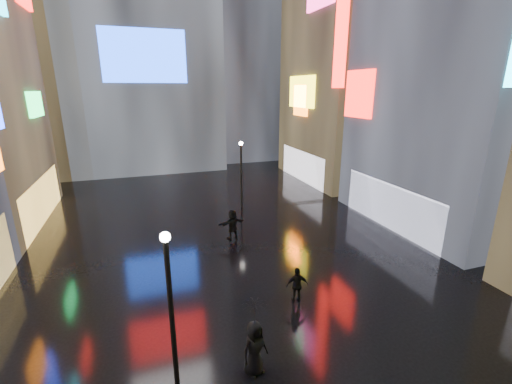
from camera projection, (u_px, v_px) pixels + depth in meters
name	position (u px, v px, depth m)	size (l,w,h in m)	color
ground	(217.00, 232.00, 22.34)	(140.00, 140.00, 0.00)	black
building_right_far	(354.00, 33.00, 32.28)	(10.28, 12.00, 28.00)	black
tower_flank_right	(237.00, 23.00, 43.74)	(12.00, 12.00, 34.00)	black
tower_flank_left	(27.00, 46.00, 34.16)	(10.00, 10.00, 26.00)	black
lamp_near	(171.00, 303.00, 10.01)	(0.30, 0.30, 5.20)	black
lamp_far	(241.00, 171.00, 25.98)	(0.30, 0.30, 5.20)	black
pedestrian_3	(297.00, 285.00, 14.77)	(0.96, 0.40, 1.64)	black
pedestrian_4	(255.00, 348.00, 11.01)	(0.93, 0.61, 1.90)	black
pedestrian_5	(233.00, 224.00, 21.05)	(1.73, 0.55, 1.87)	black
umbrella_2	(255.00, 312.00, 10.62)	(0.88, 0.89, 0.80)	black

